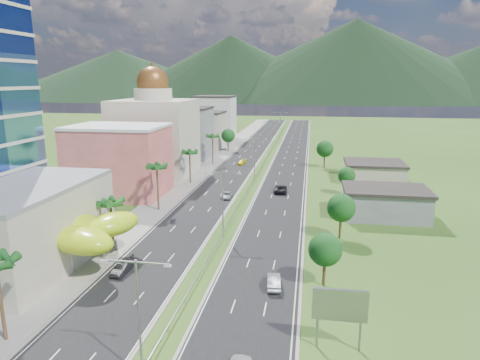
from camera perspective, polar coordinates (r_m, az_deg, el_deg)
The scene contains 35 objects.
ground at distance 62.45m, azimuth -4.14°, elevation -10.66°, with size 500.00×500.00×0.00m, color #2D5119.
road_left at distance 149.14m, azimuth 1.08°, elevation 3.50°, with size 11.00×260.00×0.04m, color black.
road_right at distance 147.76m, azimuth 6.86°, elevation 3.32°, with size 11.00×260.00×0.04m, color black.
sidewalk_left at distance 150.77m, azimuth -2.50°, elevation 3.62°, with size 7.00×260.00×0.12m, color gray.
median_guardrail at distance 130.52m, azimuth 3.20°, elevation 2.35°, with size 0.10×216.06×0.76m.
streetlight_median_a at distance 38.17m, azimuth -13.41°, elevation -16.18°, with size 6.04×0.25×11.00m.
streetlight_median_b at distance 69.38m, azimuth -2.32°, elevation -2.24°, with size 6.04×0.25×11.00m.
streetlight_median_c at distance 107.94m, azimuth 1.97°, elevation 3.36°, with size 6.04×0.25×11.00m.
streetlight_median_d at distance 152.20m, azimuth 4.18°, elevation 6.23°, with size 6.04×0.25×11.00m.
streetlight_median_e at distance 196.81m, azimuth 5.40°, elevation 7.80°, with size 6.04×0.25×11.00m.
lime_canopy at distance 64.73m, azimuth -22.68°, elevation -6.08°, with size 18.00×15.00×7.40m.
pink_shophouse at distance 98.48m, azimuth -15.84°, elevation 2.35°, with size 20.00×15.00×15.00m, color #BD564D.
domed_building at distance 118.86m, azimuth -11.28°, elevation 6.28°, with size 20.00×20.00×28.70m.
midrise_grey at distance 142.47m, azimuth -7.32°, elevation 6.18°, with size 16.00×15.00×16.00m, color slate.
midrise_beige at distance 163.70m, azimuth -5.11°, elevation 6.62°, with size 16.00×15.00×13.00m, color #AEA38F.
midrise_white at distance 185.69m, azimuth -3.35°, elevation 8.21°, with size 16.00×15.00×18.00m, color silver.
billboard at distance 43.00m, azimuth 13.17°, elevation -16.14°, with size 5.20×0.35×6.20m.
shed_near at distance 84.84m, azimuth 18.77°, elevation -3.04°, with size 15.00×10.00×5.00m, color slate.
shed_far at distance 114.02m, azimuth 17.41°, elevation 0.96°, with size 14.00×12.00×4.40m, color #AEA38F.
palm_tree_b at distance 66.95m, azimuth -16.87°, elevation -3.12°, with size 3.60×3.60×8.10m.
palm_tree_c at distance 84.44m, azimuth -11.03°, elevation 1.55°, with size 3.60×3.60×9.60m.
palm_tree_d at distance 106.09m, azimuth -6.73°, elevation 3.54°, with size 3.60×3.60×8.60m.
palm_tree_e at distance 129.91m, azimuth -3.70°, elevation 5.72°, with size 3.60×3.60×9.40m.
leafy_tree_lfar at distance 154.51m, azimuth -1.59°, elevation 5.93°, with size 4.90×4.90×8.05m.
leafy_tree_ra at distance 54.51m, azimuth 11.29°, elevation -9.11°, with size 4.20×4.20×6.90m.
leafy_tree_rb at distance 70.59m, azimuth 13.35°, elevation -3.66°, with size 4.55×4.55×7.47m.
leafy_tree_rc at distance 98.08m, azimuth 14.03°, elevation 0.55°, with size 3.85×3.85×6.33m.
leafy_tree_rd at distance 127.07m, azimuth 11.25°, elevation 4.08°, with size 4.90×4.90×8.05m.
mountain_ridge at distance 508.21m, azimuth 14.81°, elevation 9.98°, with size 860.00×140.00×90.00m, color black, non-canonical shape.
car_dark_left at distance 60.32m, azimuth -15.39°, elevation -11.25°, with size 1.49×4.26×1.40m, color black.
car_silver_mid_left at distance 93.38m, azimuth -1.78°, elevation -2.03°, with size 2.11×4.58×1.27m, color #A2A4A9.
car_yellow_far_left at distance 130.52m, azimuth 0.27°, elevation 2.41°, with size 1.88×4.62×1.34m, color gold.
car_silver_right at distance 54.85m, azimuth 4.53°, elevation -13.30°, with size 1.60×4.59×1.51m, color #A8AAB0.
car_dark_far_right at distance 98.47m, azimuth 5.43°, elevation -1.16°, with size 2.72×5.91×1.64m, color black.
motorcycle at distance 64.04m, azimuth -14.24°, elevation -9.77°, with size 0.61×2.00×1.28m, color black.
Camera 1 is at (13.63, -55.46, 25.28)m, focal length 32.00 mm.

